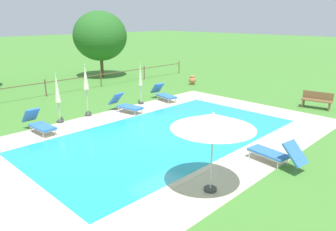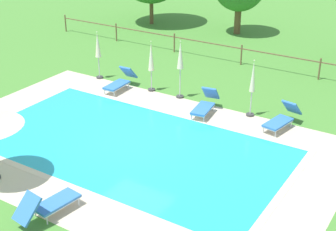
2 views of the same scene
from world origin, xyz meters
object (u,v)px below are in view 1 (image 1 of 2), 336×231
(patio_umbrella_closed_row_mid_east, at_px, (86,81))
(tree_west_mid, at_px, (100,36))
(sun_lounger_north_end, at_px, (126,105))
(sun_lounger_north_far, at_px, (39,123))
(wooden_bench_lawn_side, at_px, (317,100))
(sun_lounger_north_near_steps, at_px, (164,94))
(patio_umbrella_closed_row_west, at_px, (140,78))
(sun_lounger_north_mid, at_px, (276,153))
(patio_umbrella_open_foreground, at_px, (213,121))
(patio_umbrella_closed_row_mid_west, at_px, (57,91))
(terracotta_urn_near_fence, at_px, (192,80))

(patio_umbrella_closed_row_mid_east, height_order, tree_west_mid, tree_west_mid)
(sun_lounger_north_end, xyz_separation_m, tree_west_mid, (5.09, 9.46, 2.83))
(sun_lounger_north_far, relative_size, wooden_bench_lawn_side, 1.24)
(sun_lounger_north_near_steps, relative_size, sun_lounger_north_far, 1.04)
(sun_lounger_north_far, bearing_deg, patio_umbrella_closed_row_west, 4.96)
(sun_lounger_north_mid, xyz_separation_m, patio_umbrella_open_foreground, (-2.82, 0.48, 1.63))
(wooden_bench_lawn_side, xyz_separation_m, tree_west_mid, (-2.39, 16.05, 2.75))
(sun_lounger_north_end, xyz_separation_m, patio_umbrella_open_foreground, (-3.24, -7.78, 1.63))
(sun_lounger_north_end, height_order, wooden_bench_lawn_side, sun_lounger_north_end)
(tree_west_mid, bearing_deg, sun_lounger_north_far, -135.78)
(patio_umbrella_closed_row_mid_east, relative_size, tree_west_mid, 0.49)
(sun_lounger_north_near_steps, distance_m, patio_umbrella_closed_row_mid_east, 4.94)
(patio_umbrella_open_foreground, relative_size, tree_west_mid, 0.44)
(patio_umbrella_open_foreground, relative_size, patio_umbrella_closed_row_mid_east, 0.90)
(sun_lounger_north_end, height_order, patio_umbrella_open_foreground, patio_umbrella_open_foreground)
(patio_umbrella_closed_row_mid_west, bearing_deg, sun_lounger_north_mid, -73.34)
(sun_lounger_north_near_steps, xyz_separation_m, patio_umbrella_closed_row_mid_east, (-4.73, 0.47, 1.33))
(sun_lounger_north_mid, height_order, tree_west_mid, tree_west_mid)
(sun_lounger_north_near_steps, relative_size, sun_lounger_north_mid, 1.00)
(patio_umbrella_open_foreground, bearing_deg, tree_west_mid, 64.21)
(sun_lounger_north_end, bearing_deg, wooden_bench_lawn_side, -41.38)
(patio_umbrella_open_foreground, bearing_deg, sun_lounger_north_mid, -9.71)
(patio_umbrella_closed_row_west, bearing_deg, sun_lounger_north_near_steps, -14.32)
(sun_lounger_north_end, distance_m, patio_umbrella_open_foreground, 8.58)
(tree_west_mid, bearing_deg, patio_umbrella_closed_row_west, -111.63)
(patio_umbrella_closed_row_west, bearing_deg, wooden_bench_lawn_side, -51.43)
(wooden_bench_lawn_side, bearing_deg, patio_umbrella_closed_row_mid_east, 140.90)
(sun_lounger_north_far, relative_size, patio_umbrella_closed_row_mid_east, 0.76)
(sun_lounger_north_mid, distance_m, patio_umbrella_closed_row_mid_west, 9.57)
(sun_lounger_north_near_steps, relative_size, patio_umbrella_open_foreground, 0.88)
(patio_umbrella_closed_row_mid_west, height_order, terracotta_urn_near_fence, patio_umbrella_closed_row_mid_west)
(tree_west_mid, bearing_deg, patio_umbrella_closed_row_mid_east, -128.16)
(patio_umbrella_closed_row_mid_west, bearing_deg, terracotta_urn_near_fence, 6.91)
(terracotta_urn_near_fence, bearing_deg, tree_west_mid, 110.07)
(sun_lounger_north_near_steps, distance_m, patio_umbrella_closed_row_west, 1.80)
(patio_umbrella_closed_row_mid_east, bearing_deg, sun_lounger_north_far, -166.98)
(patio_umbrella_closed_row_west, bearing_deg, patio_umbrella_closed_row_mid_west, 178.64)
(sun_lounger_north_near_steps, height_order, patio_umbrella_closed_row_mid_east, patio_umbrella_closed_row_mid_east)
(sun_lounger_north_near_steps, bearing_deg, sun_lounger_north_mid, -111.94)
(sun_lounger_north_end, height_order, patio_umbrella_closed_row_mid_west, patio_umbrella_closed_row_mid_west)
(patio_umbrella_open_foreground, distance_m, patio_umbrella_closed_row_west, 9.83)
(sun_lounger_north_near_steps, height_order, patio_umbrella_open_foreground, patio_umbrella_open_foreground)
(patio_umbrella_closed_row_west, bearing_deg, sun_lounger_north_far, -175.04)
(sun_lounger_north_end, relative_size, tree_west_mid, 0.38)
(tree_west_mid, bearing_deg, sun_lounger_north_near_steps, -102.61)
(sun_lounger_north_end, distance_m, patio_umbrella_closed_row_mid_west, 3.43)
(patio_umbrella_closed_row_mid_east, relative_size, terracotta_urn_near_fence, 4.11)
(patio_umbrella_open_foreground, relative_size, terracotta_urn_near_fence, 3.68)
(patio_umbrella_closed_row_mid_west, relative_size, patio_umbrella_closed_row_mid_east, 0.90)
(sun_lounger_north_far, xyz_separation_m, sun_lounger_north_end, (4.40, -0.22, 0.00))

